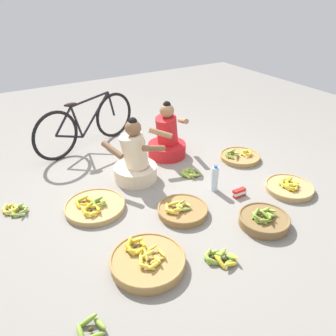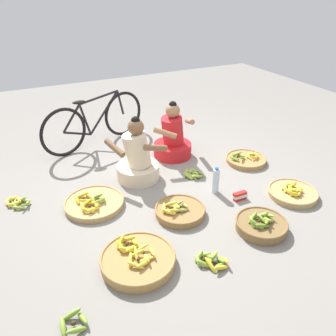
% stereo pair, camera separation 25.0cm
% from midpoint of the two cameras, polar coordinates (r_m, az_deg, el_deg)
% --- Properties ---
extents(ground_plane, '(10.00, 10.00, 0.00)m').
position_cam_midpoint_polar(ground_plane, '(3.98, 0.53, -3.15)').
color(ground_plane, gray).
extents(vendor_woman_front, '(0.67, 0.52, 0.80)m').
position_cam_midpoint_polar(vendor_woman_front, '(4.02, -3.47, 1.42)').
color(vendor_woman_front, beige).
rests_on(vendor_woman_front, ground).
extents(vendor_woman_behind, '(0.70, 0.56, 0.78)m').
position_cam_midpoint_polar(vendor_woman_behind, '(4.57, 2.39, 4.91)').
color(vendor_woman_behind, red).
rests_on(vendor_woman_behind, ground).
extents(bicycle_leaning, '(1.63, 0.59, 0.73)m').
position_cam_midpoint_polar(bicycle_leaning, '(4.94, -10.89, 7.75)').
color(bicycle_leaning, black).
rests_on(bicycle_leaning, ground).
extents(banana_basket_near_vendor, '(0.53, 0.53, 0.15)m').
position_cam_midpoint_polar(banana_basket_near_vendor, '(3.51, 4.05, -7.29)').
color(banana_basket_near_vendor, olive).
rests_on(banana_basket_near_vendor, ground).
extents(banana_basket_back_center, '(0.54, 0.54, 0.13)m').
position_cam_midpoint_polar(banana_basket_back_center, '(4.64, 14.64, 1.42)').
color(banana_basket_back_center, '#A87F47').
rests_on(banana_basket_back_center, ground).
extents(banana_basket_front_center, '(0.55, 0.55, 0.15)m').
position_cam_midpoint_polar(banana_basket_front_center, '(4.09, 22.14, -3.90)').
color(banana_basket_front_center, tan).
rests_on(banana_basket_front_center, ground).
extents(banana_basket_back_left, '(0.65, 0.65, 0.17)m').
position_cam_midpoint_polar(banana_basket_back_left, '(2.97, -2.69, -15.35)').
color(banana_basket_back_left, '#A87F47').
rests_on(banana_basket_back_left, ground).
extents(banana_basket_front_left, '(0.51, 0.51, 0.18)m').
position_cam_midpoint_polar(banana_basket_front_left, '(3.46, 17.63, -9.23)').
color(banana_basket_front_left, brown).
rests_on(banana_basket_front_left, ground).
extents(banana_basket_mid_right, '(0.64, 0.64, 0.13)m').
position_cam_midpoint_polar(banana_basket_mid_right, '(3.69, -10.61, -5.91)').
color(banana_basket_mid_right, tan).
rests_on(banana_basket_mid_right, ground).
extents(loose_bananas_back_right, '(0.27, 0.26, 0.10)m').
position_cam_midpoint_polar(loose_bananas_back_right, '(3.03, 9.81, -15.36)').
color(loose_bananas_back_right, yellow).
rests_on(loose_bananas_back_right, ground).
extents(loose_bananas_near_bicycle, '(0.27, 0.25, 0.09)m').
position_cam_midpoint_polar(loose_bananas_near_bicycle, '(4.19, 5.78, -1.04)').
color(loose_bananas_near_bicycle, '#9EB747').
rests_on(loose_bananas_near_bicycle, ground).
extents(loose_bananas_mid_left, '(0.20, 0.20, 0.10)m').
position_cam_midpoint_polar(loose_bananas_mid_left, '(2.66, -12.99, -24.33)').
color(loose_bananas_mid_left, olive).
rests_on(loose_bananas_mid_left, ground).
extents(loose_bananas_front_right, '(0.28, 0.29, 0.09)m').
position_cam_midpoint_polar(loose_bananas_front_right, '(3.96, -22.71, -5.49)').
color(loose_bananas_front_right, yellow).
rests_on(loose_bananas_front_right, ground).
extents(water_bottle, '(0.08, 0.08, 0.32)m').
position_cam_midpoint_polar(water_bottle, '(3.85, 10.00, -2.17)').
color(water_bottle, silver).
rests_on(water_bottle, ground).
extents(packet_carton_stack, '(0.16, 0.06, 0.09)m').
position_cam_midpoint_polar(packet_carton_stack, '(3.84, 14.02, -4.69)').
color(packet_carton_stack, red).
rests_on(packet_carton_stack, ground).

